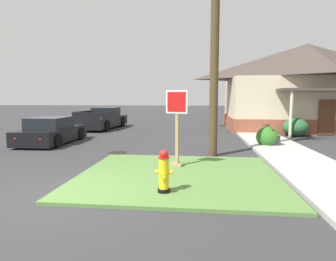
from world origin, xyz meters
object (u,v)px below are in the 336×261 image
stop_sign (177,130)px  pickup_truck_black (103,120)px  utility_pole (215,12)px  manhole_cover (117,153)px  fire_hydrant (164,172)px  street_bench (270,133)px  parked_sedan_black (52,132)px

stop_sign → pickup_truck_black: (-6.15, 11.08, -0.56)m
stop_sign → utility_pole: bearing=60.0°
manhole_cover → utility_pole: bearing=-3.2°
fire_hydrant → street_bench: fire_hydrant is taller
street_bench → fire_hydrant: bearing=-118.7°
parked_sedan_black → street_bench: parked_sedan_black is taller
parked_sedan_black → manhole_cover: bearing=-28.3°
stop_sign → street_bench: (3.85, 4.72, -0.59)m
fire_hydrant → stop_sign: 2.57m
stop_sign → utility_pole: utility_pole is taller
stop_sign → fire_hydrant: bearing=-92.1°
pickup_truck_black → utility_pole: size_ratio=0.55×
stop_sign → street_bench: bearing=50.8°
fire_hydrant → manhole_cover: (-2.43, 4.73, -0.52)m
manhole_cover → utility_pole: size_ratio=0.07×
fire_hydrant → street_bench: bearing=61.3°
stop_sign → manhole_cover: size_ratio=3.27×
fire_hydrant → pickup_truck_black: (-6.06, 13.56, 0.09)m
pickup_truck_black → utility_pole: utility_pole is taller
parked_sedan_black → utility_pole: size_ratio=0.42×
fire_hydrant → street_bench: 8.21m
manhole_cover → stop_sign: bearing=-41.8°
fire_hydrant → utility_pole: bearing=74.3°
manhole_cover → pickup_truck_black: size_ratio=0.13×
parked_sedan_black → pickup_truck_black: bearing=88.5°
fire_hydrant → parked_sedan_black: 9.21m
fire_hydrant → parked_sedan_black: size_ratio=0.23×
street_bench → utility_pole: utility_pole is taller
manhole_cover → utility_pole: utility_pole is taller
manhole_cover → parked_sedan_black: 4.36m
utility_pole → manhole_cover: bearing=176.8°
utility_pole → pickup_truck_black: bearing=129.1°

